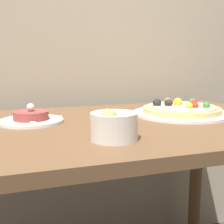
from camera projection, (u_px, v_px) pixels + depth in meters
The scene contains 4 objects.
dining_table at pixel (99, 154), 1.04m from camera, with size 1.34×0.78×0.77m.
pizza_plate at pixel (181, 110), 1.19m from camera, with size 0.37×0.37×0.06m.
tartare_plate at pixel (31, 118), 1.04m from camera, with size 0.21×0.21×0.06m.
small_bowl at pixel (114, 125), 0.81m from camera, with size 0.12×0.12×0.09m.
Camera 1 is at (-0.28, -0.57, 0.98)m, focal length 50.00 mm.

